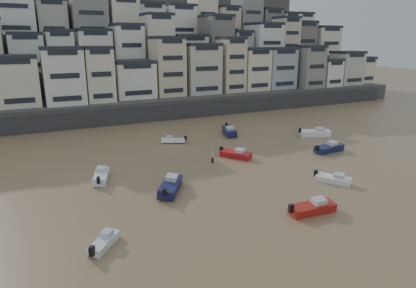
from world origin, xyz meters
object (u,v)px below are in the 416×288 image
boat_h (173,139)px  boat_i (229,130)px  boat_j (104,241)px  boat_d (329,147)px  boat_f (101,174)px  person_pink (212,157)px  boat_b (333,178)px  boat_e (236,153)px  boat_c (170,184)px  boat_a (312,206)px  boat_g (315,132)px

boat_h → boat_i: 11.36m
boat_j → boat_d: bearing=-30.9°
boat_f → person_pink: (15.44, -0.11, 0.13)m
boat_i → boat_b: bearing=17.8°
boat_d → boat_e: boat_d is taller
boat_b → person_pink: 16.56m
boat_c → boat_f: 9.69m
boat_a → person_pink: size_ratio=3.08×
boat_i → person_pink: same height
boat_e → boat_h: size_ratio=1.17×
boat_c → person_pink: bearing=-19.4°
boat_d → boat_e: 15.07m
boat_b → boat_h: size_ratio=1.04×
boat_d → boat_e: size_ratio=1.11×
boat_b → person_pink: person_pink is taller
boat_g → boat_b: bearing=-100.7°
boat_h → boat_g: bearing=-168.9°
boat_c → boat_b: bearing=-76.2°
boat_a → boat_i: boat_i is taller
boat_f → boat_i: size_ratio=0.85×
boat_a → boat_h: size_ratio=1.21×
boat_b → boat_h: (-11.04, 25.74, -0.02)m
boat_a → boat_b: bearing=37.9°
boat_j → boat_b: bearing=-44.9°
boat_b → boat_i: (0.28, 26.64, 0.25)m
boat_g → boat_h: size_ratio=1.34×
boat_i → boat_j: size_ratio=1.61×
boat_a → boat_g: (21.54, 23.95, 0.08)m
boat_d → boat_i: (-8.69, 16.41, 0.09)m
boat_b → boat_i: bearing=147.2°
boat_i → person_pink: bearing=-18.8°
boat_a → boat_c: boat_c is taller
boat_c → boat_h: size_ratio=1.42×
boat_d → boat_j: (-36.90, -12.69, -0.24)m
boat_i → boat_a: bearing=4.1°
boat_f → boat_b: bearing=-101.2°
boat_a → boat_d: size_ratio=0.94×
boat_e → boat_f: (-19.64, -0.54, 0.03)m
boat_c → boat_d: size_ratio=1.09×
boat_e → person_pink: bearing=-115.2°
boat_i → boat_j: (-28.21, -29.10, -0.33)m
boat_a → person_pink: bearing=100.3°
boat_g → person_pink: 24.14m
boat_j → boat_g: bearing=-22.9°
boat_f → boat_h: size_ratio=1.22×
boat_d → boat_g: (4.72, 8.48, 0.03)m
boat_c → boat_j: (-9.18, -8.72, -0.31)m
boat_e → boat_h: boat_e is taller
boat_j → boat_h: bearing=9.2°
boat_g → boat_i: (-13.41, 7.92, 0.06)m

